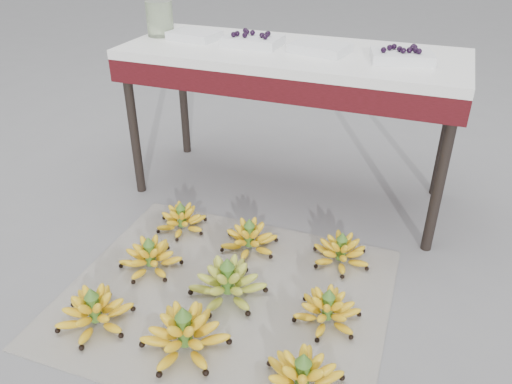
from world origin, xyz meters
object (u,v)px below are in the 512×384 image
(bunch_back_center, at_px, (249,238))
(bunch_mid_left, at_px, (150,257))
(tray_far_right, at_px, (402,56))
(bunch_front_left, at_px, (95,312))
(bunch_back_left, at_px, (182,220))
(bunch_back_right, at_px, (341,252))
(bunch_mid_right, at_px, (328,310))
(newspaper_mat, at_px, (226,296))
(vendor_table, at_px, (291,68))
(glass_jar, at_px, (160,19))
(bunch_front_center, at_px, (185,334))
(bunch_front_right, at_px, (302,379))
(tray_far_left, at_px, (195,35))
(bunch_mid_center, at_px, (228,283))
(tray_left, at_px, (253,40))
(tray_right, at_px, (320,48))

(bunch_back_center, bearing_deg, bunch_mid_left, -148.71)
(tray_far_right, bearing_deg, bunch_mid_left, -136.05)
(bunch_front_left, xyz_separation_m, bunch_mid_left, (0.02, 0.36, -0.00))
(bunch_back_left, height_order, bunch_back_right, bunch_back_right)
(bunch_mid_right, bearing_deg, bunch_back_left, 143.17)
(newspaper_mat, height_order, bunch_back_left, bunch_back_left)
(bunch_back_left, height_order, tray_far_right, tray_far_right)
(bunch_back_center, distance_m, vendor_table, 0.83)
(glass_jar, bearing_deg, vendor_table, -2.26)
(bunch_front_center, bearing_deg, bunch_back_right, 51.86)
(bunch_mid_left, bearing_deg, bunch_front_right, -35.94)
(tray_far_left, relative_size, glass_jar, 1.53)
(bunch_mid_center, distance_m, vendor_table, 1.07)
(bunch_front_center, bearing_deg, tray_left, 92.39)
(vendor_table, distance_m, tray_left, 0.23)
(tray_far_left, distance_m, tray_far_right, 1.02)
(bunch_back_center, distance_m, bunch_back_right, 0.41)
(bunch_mid_right, distance_m, bunch_back_right, 0.37)
(bunch_back_right, bearing_deg, bunch_front_left, -124.29)
(newspaper_mat, bearing_deg, bunch_back_left, 137.25)
(bunch_mid_left, bearing_deg, bunch_front_center, -54.87)
(bunch_front_center, distance_m, bunch_back_right, 0.78)
(bunch_mid_center, height_order, bunch_back_center, bunch_mid_center)
(bunch_back_center, bearing_deg, tray_far_right, 38.88)
(bunch_front_right, height_order, bunch_mid_right, bunch_front_right)
(bunch_back_center, height_order, bunch_back_right, bunch_back_center)
(bunch_front_right, xyz_separation_m, bunch_mid_center, (-0.40, 0.33, 0.00))
(bunch_back_center, bearing_deg, bunch_front_right, -64.27)
(bunch_back_right, bearing_deg, bunch_front_right, -73.63)
(bunch_mid_center, height_order, bunch_mid_right, bunch_mid_center)
(bunch_mid_right, distance_m, bunch_back_left, 0.87)
(bunch_front_center, relative_size, bunch_back_center, 1.18)
(bunch_mid_center, distance_m, bunch_back_right, 0.52)
(bunch_front_center, distance_m, bunch_back_center, 0.62)
(vendor_table, bearing_deg, bunch_front_left, -106.67)
(bunch_mid_left, bearing_deg, bunch_mid_right, -13.10)
(bunch_mid_center, bearing_deg, glass_jar, 114.68)
(bunch_front_center, xyz_separation_m, bunch_mid_left, (-0.35, 0.34, -0.01))
(bunch_mid_left, height_order, glass_jar, glass_jar)
(bunch_front_center, height_order, bunch_back_center, bunch_front_center)
(bunch_mid_center, bearing_deg, vendor_table, 77.50)
(bunch_back_left, xyz_separation_m, bunch_back_right, (0.76, 0.02, 0.00))
(bunch_front_left, bearing_deg, tray_right, 45.32)
(bunch_front_center, bearing_deg, bunch_mid_left, 127.82)
(newspaper_mat, distance_m, bunch_mid_center, 0.07)
(bunch_mid_center, xyz_separation_m, bunch_back_center, (-0.04, 0.32, -0.01))
(bunch_mid_right, bearing_deg, vendor_table, 103.53)
(bunch_mid_left, distance_m, glass_jar, 1.23)
(bunch_back_right, xyz_separation_m, tray_right, (-0.27, 0.50, 0.73))
(vendor_table, height_order, tray_left, tray_left)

